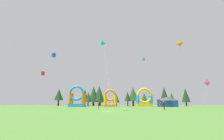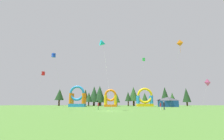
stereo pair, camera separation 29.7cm
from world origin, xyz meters
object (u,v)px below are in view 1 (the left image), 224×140
(person_left_edge, at_px, (98,105))
(person_far_side, at_px, (164,105))
(kite_green_box, at_px, (143,60))
(festival_tent, at_px, (167,102))
(person_near_camera, at_px, (161,106))
(inflatable_orange_dome, at_px, (77,99))
(inflatable_blue_arch, at_px, (110,100))
(kite_red_box, at_px, (43,73))
(kite_pink_diamond, at_px, (208,83))
(kite_orange_diamond, at_px, (180,44))
(kite_cyan_delta, at_px, (103,43))
(inflatable_yellow_castle, at_px, (144,100))
(kite_blue_box, at_px, (54,55))

(person_left_edge, bearing_deg, person_far_side, 78.92)
(kite_green_box, xyz_separation_m, festival_tent, (8.49, 2.15, -15.56))
(person_near_camera, relative_size, inflatable_orange_dome, 0.21)
(inflatable_blue_arch, bearing_deg, kite_red_box, -135.44)
(inflatable_blue_arch, bearing_deg, kite_pink_diamond, -41.64)
(kite_orange_diamond, height_order, person_far_side, kite_orange_diamond)
(kite_orange_diamond, distance_m, person_left_edge, 24.08)
(inflatable_orange_dome, relative_size, festival_tent, 1.17)
(kite_red_box, height_order, inflatable_orange_dome, kite_red_box)
(inflatable_blue_arch, bearing_deg, festival_tent, -3.99)
(kite_pink_diamond, xyz_separation_m, kite_cyan_delta, (-25.23, -7.33, 7.70))
(kite_orange_diamond, distance_m, person_far_side, 14.96)
(person_near_camera, xyz_separation_m, inflatable_orange_dome, (-24.02, 24.30, 1.92))
(inflatable_orange_dome, bearing_deg, inflatable_blue_arch, 10.36)
(kite_orange_diamond, height_order, inflatable_yellow_castle, kite_orange_diamond)
(kite_red_box, xyz_separation_m, kite_pink_diamond, (43.14, -4.10, -3.31))
(person_near_camera, bearing_deg, festival_tent, -27.08)
(kite_blue_box, relative_size, festival_tent, 1.90)
(person_near_camera, height_order, festival_tent, festival_tent)
(kite_green_box, bearing_deg, person_left_edge, -123.91)
(person_near_camera, bearing_deg, person_left_edge, 76.13)
(kite_red_box, bearing_deg, person_near_camera, -15.81)
(kite_cyan_delta, bearing_deg, festival_tent, 52.52)
(kite_orange_diamond, bearing_deg, festival_tent, 81.65)
(kite_green_box, distance_m, kite_pink_diamond, 24.77)
(person_far_side, distance_m, inflatable_orange_dome, 33.36)
(person_far_side, bearing_deg, person_left_edge, 136.67)
(person_far_side, height_order, inflatable_orange_dome, inflatable_orange_dome)
(kite_blue_box, xyz_separation_m, inflatable_yellow_castle, (25.48, 31.62, -9.50))
(kite_red_box, height_order, person_near_camera, kite_red_box)
(person_near_camera, xyz_separation_m, inflatable_yellow_castle, (1.85, 30.89, 1.65))
(kite_blue_box, xyz_separation_m, person_near_camera, (23.63, 0.73, -11.16))
(person_near_camera, bearing_deg, kite_red_box, 67.35)
(kite_green_box, height_order, kite_cyan_delta, kite_green_box)
(inflatable_blue_arch, distance_m, festival_tent, 21.13)
(inflatable_yellow_castle, height_order, festival_tent, inflatable_yellow_castle)
(kite_orange_diamond, relative_size, kite_pink_diamond, 2.29)
(kite_red_box, xyz_separation_m, festival_tent, (39.35, 16.53, -7.87))
(festival_tent, bearing_deg, inflatable_orange_dome, -178.69)
(kite_red_box, xyz_separation_m, inflatable_blue_arch, (18.28, 18.00, -7.14))
(kite_orange_diamond, bearing_deg, person_near_camera, -165.77)
(kite_orange_diamond, relative_size, festival_tent, 2.42)
(kite_pink_diamond, distance_m, kite_cyan_delta, 27.38)
(person_left_edge, distance_m, person_near_camera, 13.63)
(kite_green_box, bearing_deg, kite_orange_diamond, -76.80)
(kite_red_box, relative_size, kite_cyan_delta, 0.69)
(kite_red_box, xyz_separation_m, inflatable_yellow_castle, (31.95, 22.36, -7.02))
(person_near_camera, distance_m, inflatable_yellow_castle, 30.99)
(inflatable_blue_arch, xyz_separation_m, inflatable_yellow_castle, (13.67, 4.36, 0.11))
(festival_tent, bearing_deg, person_left_edge, -134.23)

